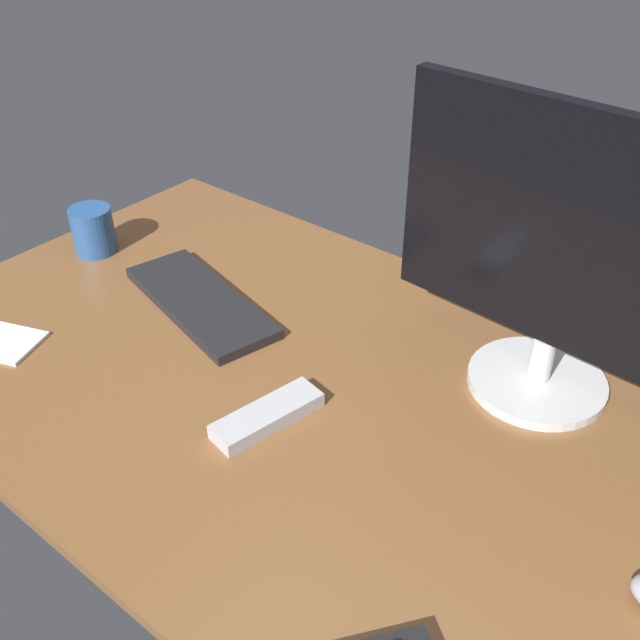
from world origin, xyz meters
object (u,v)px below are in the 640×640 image
at_px(notepad, 2,342).
at_px(keyboard, 200,302).
at_px(tv_remote, 267,416).
at_px(monitor, 563,258).
at_px(coffee_mug, 93,230).

bearing_deg(notepad, keyboard, 58.41).
bearing_deg(keyboard, tv_remote, -12.37).
bearing_deg(monitor, keyboard, -159.26).
bearing_deg(coffee_mug, notepad, -65.55).
distance_m(tv_remote, coffee_mug, 0.63).
height_order(coffee_mug, notepad, coffee_mug).
distance_m(monitor, coffee_mug, 0.91).
bearing_deg(tv_remote, coffee_mug, 87.02).
bearing_deg(coffee_mug, tv_remote, -14.32).
bearing_deg(notepad, monitor, 31.89).
relative_size(monitor, tv_remote, 3.04).
xyz_separation_m(monitor, tv_remote, (-0.27, -0.32, -0.21)).
height_order(monitor, notepad, monitor).
xyz_separation_m(keyboard, tv_remote, (0.30, -0.15, 0.00)).
xyz_separation_m(coffee_mug, notepad, (0.13, -0.29, -0.04)).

